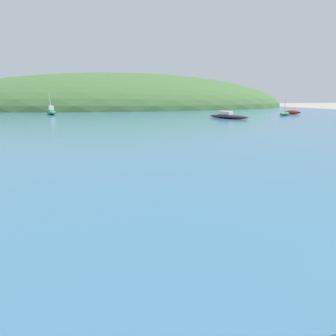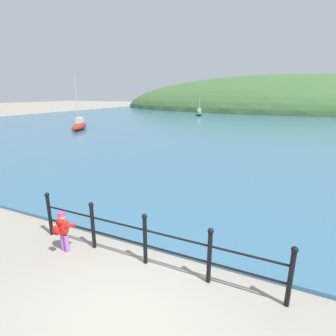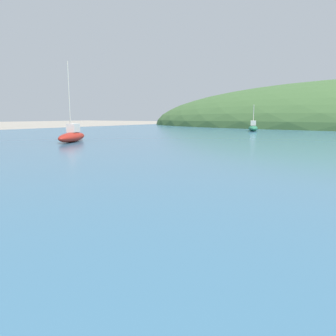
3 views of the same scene
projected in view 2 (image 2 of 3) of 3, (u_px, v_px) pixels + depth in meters
ground_plane at (124, 319)px, 4.44m from camera, size 200.00×200.00×0.00m
water at (272, 124)px, 32.28m from camera, size 80.00×60.00×0.10m
far_hillside at (283, 109)px, 62.23m from camera, size 81.50×44.83×15.65m
iron_railing at (145, 237)px, 5.74m from camera, size 5.96×0.12×1.21m
child_in_coat at (63, 228)px, 6.19m from camera, size 0.40×0.55×1.00m
boat_blue_hull at (79, 126)px, 26.62m from camera, size 2.85×4.13×5.20m
boat_nearest_quay at (199, 113)px, 43.46m from camera, size 1.92×3.13×2.99m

